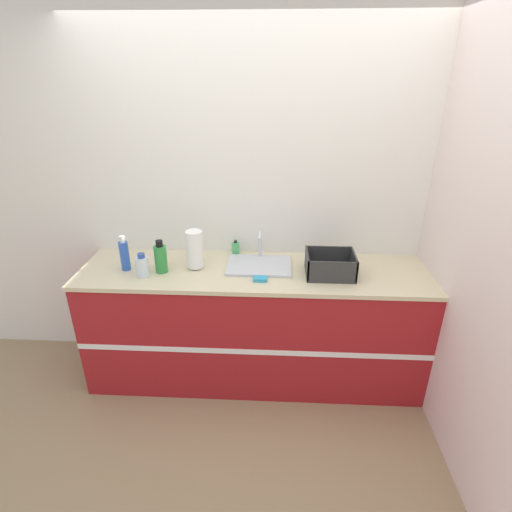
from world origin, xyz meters
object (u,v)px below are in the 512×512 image
dish_rack (330,267)px  soap_dispenser (236,248)px  bottle_blue (125,255)px  bottle_green (161,258)px  bottle_clear (142,266)px  sink (259,264)px  paper_towel_roll (195,250)px

dish_rack → soap_dispenser: size_ratio=2.84×
dish_rack → bottle_blue: size_ratio=1.29×
bottle_blue → bottle_green: bearing=-4.4°
dish_rack → bottle_clear: bottle_clear is taller
sink → soap_dispenser: 0.27m
sink → bottle_blue: size_ratio=1.79×
sink → bottle_blue: bearing=-174.2°
bottle_green → bottle_clear: bearing=-146.2°
paper_towel_roll → soap_dispenser: bearing=42.3°
dish_rack → bottle_clear: (-1.26, -0.09, 0.02)m
sink → dish_rack: sink is taller
bottle_blue → sink: bearing=5.8°
bottle_green → soap_dispenser: (0.48, 0.31, -0.05)m
sink → bottle_green: 0.68m
bottle_green → bottle_clear: bottle_green is taller
paper_towel_roll → soap_dispenser: 0.36m
paper_towel_roll → bottle_blue: 0.48m
dish_rack → bottle_green: 1.15m
bottle_green → dish_rack: bearing=0.9°
bottle_clear → paper_towel_roll: bearing=23.5°
bottle_green → bottle_blue: bottle_blue is taller
bottle_clear → dish_rack: bearing=4.1°
bottle_green → bottle_blue: size_ratio=0.92×
bottle_clear → bottle_blue: bearing=148.4°
sink → bottle_green: bottle_green is taller
paper_towel_roll → bottle_green: paper_towel_roll is taller
bottle_blue → bottle_clear: bearing=-31.6°
bottle_green → bottle_blue: (-0.26, 0.02, 0.01)m
paper_towel_roll → bottle_clear: paper_towel_roll is taller
sink → bottle_blue: 0.93m
sink → bottle_green: bearing=-170.3°
dish_rack → bottle_blue: (-1.40, 0.00, 0.05)m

